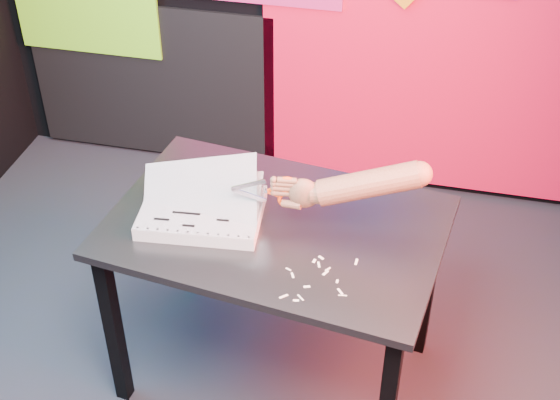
# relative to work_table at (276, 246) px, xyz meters

# --- Properties ---
(room) EXTENTS (3.01, 3.01, 2.71)m
(room) POSITION_rel_work_table_xyz_m (-0.22, -0.13, 0.70)
(room) COLOR #27262E
(room) RESTS_ON ground
(backdrop) EXTENTS (2.88, 0.05, 2.08)m
(backdrop) POSITION_rel_work_table_xyz_m (-0.16, 1.33, 0.30)
(backdrop) COLOR red
(backdrop) RESTS_ON ground
(work_table) EXTENTS (1.21, 0.89, 0.75)m
(work_table) POSITION_rel_work_table_xyz_m (0.00, 0.00, 0.00)
(work_table) COLOR black
(work_table) RESTS_ON ground
(printout_stack) EXTENTS (0.45, 0.34, 0.21)m
(printout_stack) POSITION_rel_work_table_xyz_m (-0.25, -0.02, 0.13)
(printout_stack) COLOR silver
(printout_stack) RESTS_ON work_table
(scissors) EXTENTS (0.22, 0.04, 0.12)m
(scissors) POSITION_rel_work_table_xyz_m (0.03, -0.01, 0.24)
(scissors) COLOR silver
(scissors) RESTS_ON printout_stack
(hand_forearm) EXTENTS (0.50, 0.13, 0.20)m
(hand_forearm) POSITION_rel_work_table_xyz_m (0.27, 0.02, 0.29)
(hand_forearm) COLOR brown
(hand_forearm) RESTS_ON work_table
(paper_clippings) EXTENTS (0.22, 0.23, 0.00)m
(paper_clippings) POSITION_rel_work_table_xyz_m (0.19, -0.23, 0.10)
(paper_clippings) COLOR beige
(paper_clippings) RESTS_ON work_table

